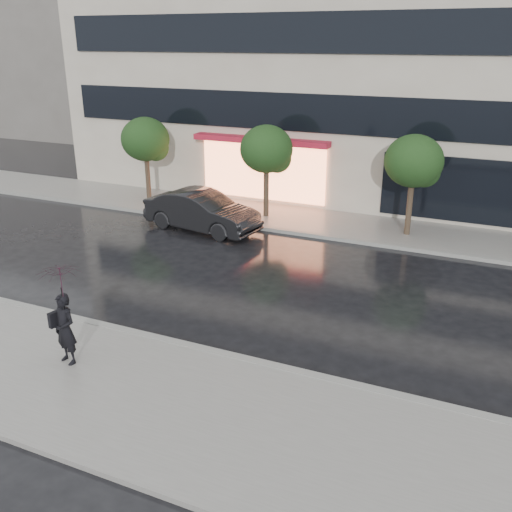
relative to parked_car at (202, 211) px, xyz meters
The scene contains 12 objects.
ground 8.85m from the parked_car, 57.73° to the right, with size 120.00×120.00×0.00m, color black.
sidewalk_near 11.71m from the parked_car, 66.27° to the right, with size 60.00×4.50×0.12m, color slate.
sidewalk_far 5.52m from the parked_car, 30.76° to the left, with size 60.00×3.50×0.12m, color slate.
curb_near 9.70m from the parked_car, 60.90° to the right, with size 60.00×0.25×0.14m, color gray.
curb_far 4.87m from the parked_car, 12.58° to the left, with size 60.00×0.25×0.14m, color gray.
office_building 14.15m from the parked_car, 65.91° to the left, with size 30.00×12.76×18.00m.
bg_building_left 30.23m from the parked_car, 141.47° to the left, with size 14.00×10.00×12.00m, color #59544F.
tree_far_west 5.40m from the parked_car, 148.65° to the left, with size 2.20×2.20×3.99m.
tree_mid_west 3.78m from the parked_car, 55.62° to the left, with size 2.20×2.20×3.99m.
tree_mid_east 8.45m from the parked_car, 18.38° to the left, with size 2.20×2.20×3.99m.
parked_car is the anchor object (origin of this frame).
pedestrian_with_umbrella 10.57m from the parked_car, 77.92° to the right, with size 1.16×1.17×2.45m.
Camera 1 is at (6.31, -11.69, 7.28)m, focal length 40.00 mm.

